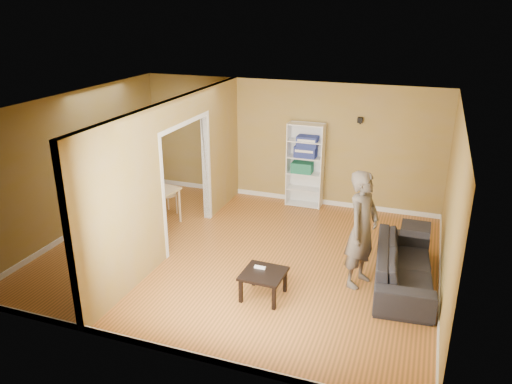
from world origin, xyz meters
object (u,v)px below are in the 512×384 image
at_px(chair_left, 115,198).
at_px(chair_near, 131,213).
at_px(person, 363,220).
at_px(coffee_table, 263,276).
at_px(sofa, 405,260).
at_px(dining_table, 146,192).
at_px(chair_far, 166,193).
at_px(bookshelf, 306,165).

relative_size(chair_left, chair_near, 0.95).
xyz_separation_m(person, coffee_table, (-1.25, -0.86, -0.72)).
distance_m(sofa, person, 0.95).
height_order(dining_table, chair_far, chair_far).
height_order(chair_left, chair_far, chair_far).
bearing_deg(dining_table, coffee_table, -30.22).
xyz_separation_m(coffee_table, dining_table, (-3.00, 1.75, 0.30)).
bearing_deg(sofa, bookshelf, 35.39).
height_order(coffee_table, chair_far, chair_far).
xyz_separation_m(sofa, chair_near, (-4.86, 0.04, 0.07)).
bearing_deg(dining_table, sofa, -7.80).
height_order(sofa, chair_near, chair_near).
relative_size(sofa, person, 1.01).
distance_m(person, coffee_table, 1.68).
distance_m(coffee_table, dining_table, 3.48).
bearing_deg(bookshelf, chair_left, -148.64).
bearing_deg(chair_left, chair_far, 145.99).
bearing_deg(dining_table, person, -11.76).
bearing_deg(chair_near, chair_left, 151.54).
relative_size(dining_table, chair_far, 1.27).
distance_m(coffee_table, chair_far, 3.68).
height_order(bookshelf, chair_near, bookshelf).
xyz_separation_m(coffee_table, chair_far, (-2.88, 2.29, 0.11)).
distance_m(sofa, bookshelf, 3.52).
distance_m(person, chair_far, 4.41).
xyz_separation_m(bookshelf, chair_near, (-2.61, -2.62, -0.41)).
relative_size(sofa, dining_table, 1.85).
distance_m(person, chair_near, 4.25).
distance_m(coffee_table, chair_left, 4.07).
relative_size(coffee_table, dining_table, 0.52).
distance_m(sofa, chair_far, 4.93).
distance_m(dining_table, chair_left, 0.72).
bearing_deg(coffee_table, dining_table, 149.78).
xyz_separation_m(sofa, dining_table, (-4.90, 0.67, 0.24)).
distance_m(sofa, dining_table, 4.96).
xyz_separation_m(dining_table, chair_far, (0.12, 0.54, -0.19)).
distance_m(bookshelf, coffee_table, 3.80).
relative_size(coffee_table, chair_far, 0.66).
xyz_separation_m(person, chair_near, (-4.20, 0.26, -0.59)).
relative_size(person, chair_near, 2.24).
relative_size(sofa, chair_left, 2.36).
bearing_deg(bookshelf, person, -61.00).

